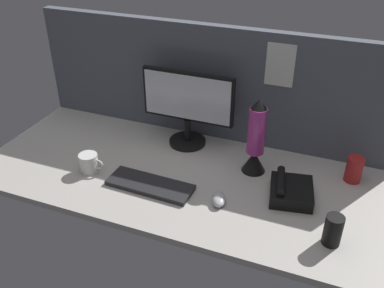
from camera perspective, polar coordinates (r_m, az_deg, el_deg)
ground_plane at (r=190.20cm, az=-1.58°, el=-4.17°), size 180.00×80.00×3.00cm
cubicle_wall_back at (r=206.27cm, az=2.39°, el=8.28°), size 180.00×5.50×56.33cm
monitor at (r=200.85cm, az=-0.59°, el=5.32°), size 45.00×18.00×37.09cm
keyboard at (r=180.69cm, az=-5.67°, el=-5.52°), size 37.39×14.15×2.00cm
mouse at (r=171.59cm, az=3.61°, el=-7.42°), size 8.23×10.84×3.40cm
mug_red_plastic at (r=193.81cm, az=21.01°, el=-3.21°), size 7.08×7.08×11.44cm
mug_black_travel at (r=159.18cm, az=18.48°, el=-10.97°), size 6.53×6.53×11.98cm
mug_ceramic_white at (r=193.07cm, az=-13.70°, el=-2.50°), size 11.50×8.32×8.54cm
lava_lamp at (r=184.53cm, az=8.57°, el=0.22°), size 10.66×10.66×34.89cm
desk_phone at (r=177.38cm, az=13.10°, el=-6.22°), size 20.12×21.73×8.80cm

